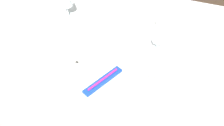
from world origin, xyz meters
name	(u,v)px	position (x,y,z in m)	size (l,w,h in m)	color
ground_plane	(118,120)	(0.00, 0.00, 0.00)	(6.00, 6.00, 0.00)	#4C3828
dining_table	(120,56)	(0.00, 0.00, 0.66)	(1.80, 1.11, 0.74)	white
dinner_plate	(103,83)	(0.01, -0.28, 0.75)	(0.26, 0.26, 0.02)	white
toothbrush_package	(103,81)	(0.01, -0.28, 0.77)	(0.12, 0.20, 0.02)	blue
fork_outer	(72,72)	(-0.16, -0.26, 0.74)	(0.03, 0.22, 0.00)	beige
dinner_knife	(139,90)	(0.17, -0.26, 0.74)	(0.02, 0.23, 0.00)	beige
spoon_soup	(145,89)	(0.19, -0.24, 0.74)	(0.03, 0.23, 0.01)	beige
spoon_dessert	(153,89)	(0.23, -0.23, 0.74)	(0.03, 0.21, 0.01)	beige
saucer_left	(145,27)	(0.08, 0.18, 0.74)	(0.14, 0.14, 0.01)	white
coffee_cup_left	(146,21)	(0.09, 0.18, 0.79)	(0.11, 0.09, 0.07)	white
wine_glass_left	(159,36)	(0.19, 0.02, 0.84)	(0.07, 0.07, 0.14)	silver
wine_glass_right	(66,1)	(-0.37, 0.14, 0.85)	(0.07, 0.07, 0.15)	silver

